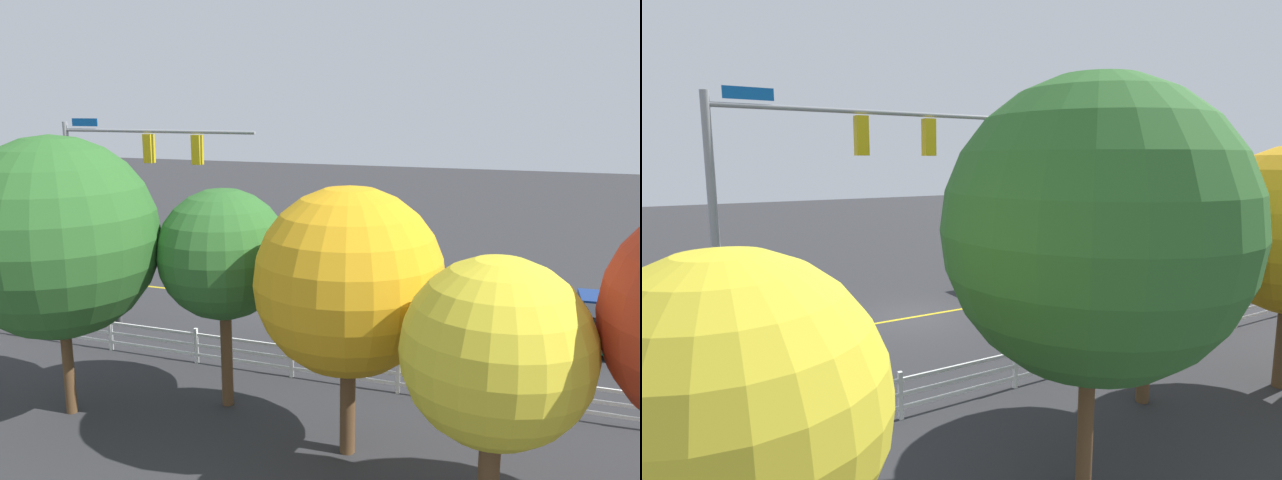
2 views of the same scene
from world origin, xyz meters
The scene contains 12 objects.
ground_plane centered at (0.00, 0.00, 0.00)m, with size 120.00×120.00×0.00m, color #2D2D30.
lane_center_stripe centered at (-4.00, 0.00, 0.00)m, with size 28.00×0.16×0.01m, color gold.
signal_assembly centered at (4.71, 4.36, 5.31)m, with size 7.74×0.38×7.55m.
car_0 centered at (-11.08, 1.66, 0.69)m, with size 4.15×1.86×1.42m.
car_1 centered at (-5.08, 2.07, 0.71)m, with size 4.48×2.01×1.48m.
car_3 centered at (-6.01, -1.94, 0.65)m, with size 4.57×1.87×1.31m.
pedestrian centered at (5.05, 4.46, 0.93)m, with size 0.47×0.38×1.69m.
white_rail_fence centered at (-3.00, 6.91, 0.60)m, with size 26.10×0.10×1.15m.
tree_0 centered at (-5.82, 10.37, 4.17)m, with size 4.28×4.28×6.32m.
tree_1 centered at (1.68, 10.94, 4.75)m, with size 5.14×5.14×7.33m.
tree_3 centered at (-9.18, 12.32, 3.68)m, with size 3.48×3.48×5.45m.
tree_5 centered at (-2.02, 9.12, 4.21)m, with size 3.45×3.45×5.95m.
Camera 1 is at (-9.82, 23.48, 8.02)m, focal length 35.79 mm.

